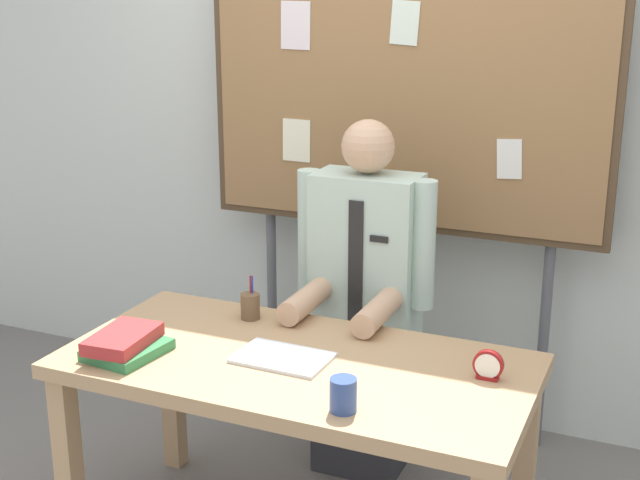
{
  "coord_description": "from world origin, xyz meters",
  "views": [
    {
      "loc": [
        1.09,
        -2.3,
        1.88
      ],
      "look_at": [
        0.0,
        0.19,
        1.07
      ],
      "focal_mm": 48.2,
      "sensor_mm": 36.0,
      "label": 1
    }
  ],
  "objects_px": {
    "bulletin_board": "(403,91)",
    "pen_holder": "(250,306)",
    "open_notebook": "(283,358)",
    "person": "(364,314)",
    "book_stack": "(125,344)",
    "coffee_mug": "(343,395)",
    "desk_clock": "(488,366)",
    "desk": "(297,385)"
  },
  "relations": [
    {
      "from": "bulletin_board",
      "to": "pen_holder",
      "type": "distance_m",
      "value": 1.09
    },
    {
      "from": "open_notebook",
      "to": "pen_holder",
      "type": "xyz_separation_m",
      "value": [
        -0.26,
        0.27,
        0.04
      ]
    },
    {
      "from": "person",
      "to": "bulletin_board",
      "type": "relative_size",
      "value": 0.68
    },
    {
      "from": "book_stack",
      "to": "person",
      "type": "bearing_deg",
      "value": 57.18
    },
    {
      "from": "pen_holder",
      "to": "coffee_mug",
      "type": "bearing_deg",
      "value": -42.14
    },
    {
      "from": "open_notebook",
      "to": "coffee_mug",
      "type": "relative_size",
      "value": 3.02
    },
    {
      "from": "person",
      "to": "open_notebook",
      "type": "xyz_separation_m",
      "value": [
        -0.04,
        -0.64,
        0.07
      ]
    },
    {
      "from": "open_notebook",
      "to": "bulletin_board",
      "type": "bearing_deg",
      "value": 87.83
    },
    {
      "from": "pen_holder",
      "to": "desk_clock",
      "type": "bearing_deg",
      "value": -9.45
    },
    {
      "from": "person",
      "to": "open_notebook",
      "type": "distance_m",
      "value": 0.65
    },
    {
      "from": "bulletin_board",
      "to": "coffee_mug",
      "type": "distance_m",
      "value": 1.49
    },
    {
      "from": "open_notebook",
      "to": "coffee_mug",
      "type": "distance_m",
      "value": 0.4
    },
    {
      "from": "desk",
      "to": "book_stack",
      "type": "distance_m",
      "value": 0.58
    },
    {
      "from": "bulletin_board",
      "to": "book_stack",
      "type": "height_order",
      "value": "bulletin_board"
    },
    {
      "from": "bulletin_board",
      "to": "coffee_mug",
      "type": "xyz_separation_m",
      "value": [
        0.27,
        -1.29,
        -0.7
      ]
    },
    {
      "from": "book_stack",
      "to": "pen_holder",
      "type": "xyz_separation_m",
      "value": [
        0.22,
        0.45,
        0.01
      ]
    },
    {
      "from": "book_stack",
      "to": "coffee_mug",
      "type": "bearing_deg",
      "value": -5.17
    },
    {
      "from": "book_stack",
      "to": "desk",
      "type": "bearing_deg",
      "value": 20.17
    },
    {
      "from": "desk_clock",
      "to": "coffee_mug",
      "type": "relative_size",
      "value": 0.95
    },
    {
      "from": "person",
      "to": "coffee_mug",
      "type": "height_order",
      "value": "person"
    },
    {
      "from": "bulletin_board",
      "to": "open_notebook",
      "type": "xyz_separation_m",
      "value": [
        -0.04,
        -1.05,
        -0.74
      ]
    },
    {
      "from": "book_stack",
      "to": "desk_clock",
      "type": "height_order",
      "value": "desk_clock"
    },
    {
      "from": "person",
      "to": "desk_clock",
      "type": "distance_m",
      "value": 0.8
    },
    {
      "from": "desk",
      "to": "desk_clock",
      "type": "distance_m",
      "value": 0.62
    },
    {
      "from": "desk",
      "to": "book_stack",
      "type": "bearing_deg",
      "value": -159.83
    },
    {
      "from": "desk_clock",
      "to": "person",
      "type": "bearing_deg",
      "value": 139.09
    },
    {
      "from": "desk",
      "to": "person",
      "type": "height_order",
      "value": "person"
    },
    {
      "from": "desk",
      "to": "person",
      "type": "relative_size",
      "value": 1.07
    },
    {
      "from": "bulletin_board",
      "to": "book_stack",
      "type": "relative_size",
      "value": 7.74
    },
    {
      "from": "book_stack",
      "to": "pen_holder",
      "type": "height_order",
      "value": "pen_holder"
    },
    {
      "from": "open_notebook",
      "to": "pen_holder",
      "type": "bearing_deg",
      "value": 133.87
    },
    {
      "from": "book_stack",
      "to": "desk_clock",
      "type": "relative_size",
      "value": 2.86
    },
    {
      "from": "open_notebook",
      "to": "desk_clock",
      "type": "xyz_separation_m",
      "value": [
        0.64,
        0.12,
        0.04
      ]
    },
    {
      "from": "book_stack",
      "to": "open_notebook",
      "type": "relative_size",
      "value": 0.9
    },
    {
      "from": "book_stack",
      "to": "pen_holder",
      "type": "relative_size",
      "value": 1.69
    },
    {
      "from": "desk_clock",
      "to": "pen_holder",
      "type": "relative_size",
      "value": 0.59
    },
    {
      "from": "desk",
      "to": "person",
      "type": "bearing_deg",
      "value": 90.0
    },
    {
      "from": "book_stack",
      "to": "desk_clock",
      "type": "xyz_separation_m",
      "value": [
        1.12,
        0.3,
        0.0
      ]
    },
    {
      "from": "desk",
      "to": "bulletin_board",
      "type": "distance_m",
      "value": 1.33
    },
    {
      "from": "book_stack",
      "to": "open_notebook",
      "type": "height_order",
      "value": "book_stack"
    },
    {
      "from": "open_notebook",
      "to": "pen_holder",
      "type": "height_order",
      "value": "pen_holder"
    },
    {
      "from": "person",
      "to": "desk_clock",
      "type": "xyz_separation_m",
      "value": [
        0.6,
        -0.52,
        0.11
      ]
    }
  ]
}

